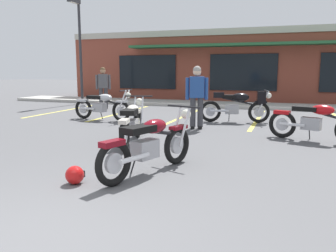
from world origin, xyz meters
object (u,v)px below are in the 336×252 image
(person_in_black_shirt, at_px, (197,94))
(helmet_on_pavement, at_px, (75,175))
(motorcycle_red_sportbike, at_px, (316,121))
(motorcycle_silver_naked, at_px, (239,105))
(motorcycle_blue_standard, at_px, (132,122))
(person_in_shorts_foreground, at_px, (103,85))
(motorcycle_foreground_classic, at_px, (150,144))
(parking_lot_lamp_post, at_px, (78,37))
(motorcycle_black_cruiser, at_px, (102,106))

(person_in_black_shirt, bearing_deg, helmet_on_pavement, -94.84)
(motorcycle_red_sportbike, xyz_separation_m, motorcycle_silver_naked, (-2.02, 2.30, 0.07))
(motorcycle_silver_naked, xyz_separation_m, motorcycle_blue_standard, (-1.71, -3.83, -0.07))
(motorcycle_silver_naked, height_order, motorcycle_blue_standard, same)
(person_in_shorts_foreground, bearing_deg, motorcycle_silver_naked, -18.36)
(motorcycle_blue_standard, bearing_deg, person_in_black_shirt, 70.33)
(motorcycle_foreground_classic, xyz_separation_m, motorcycle_red_sportbike, (2.54, 3.40, 0.00))
(motorcycle_foreground_classic, bearing_deg, motorcycle_silver_naked, 84.80)
(motorcycle_foreground_classic, bearing_deg, helmet_on_pavement, -134.12)
(motorcycle_blue_standard, height_order, helmet_on_pavement, motorcycle_blue_standard)
(person_in_shorts_foreground, height_order, helmet_on_pavement, person_in_shorts_foreground)
(motorcycle_silver_naked, xyz_separation_m, parking_lot_lamp_post, (-7.71, 3.28, 2.51))
(motorcycle_black_cruiser, distance_m, motorcycle_silver_naked, 4.21)
(motorcycle_foreground_classic, height_order, motorcycle_red_sportbike, same)
(person_in_black_shirt, distance_m, person_in_shorts_foreground, 5.92)
(motorcycle_red_sportbike, relative_size, person_in_shorts_foreground, 1.22)
(person_in_shorts_foreground, bearing_deg, motorcycle_red_sportbike, -28.48)
(motorcycle_black_cruiser, bearing_deg, person_in_shorts_foreground, 119.31)
(motorcycle_silver_naked, xyz_separation_m, helmet_on_pavement, (-1.31, -6.51, -0.40))
(motorcycle_foreground_classic, bearing_deg, person_in_shorts_foreground, 124.36)
(motorcycle_foreground_classic, relative_size, person_in_black_shirt, 1.22)
(person_in_black_shirt, distance_m, parking_lot_lamp_post, 8.61)
(motorcycle_blue_standard, bearing_deg, helmet_on_pavement, -81.61)
(helmet_on_pavement, xyz_separation_m, parking_lot_lamp_post, (-6.40, 9.79, 2.91))
(motorcycle_foreground_classic, height_order, parking_lot_lamp_post, parking_lot_lamp_post)
(motorcycle_red_sportbike, relative_size, person_in_black_shirt, 1.22)
(motorcycle_red_sportbike, height_order, parking_lot_lamp_post, parking_lot_lamp_post)
(motorcycle_blue_standard, relative_size, person_in_shorts_foreground, 1.24)
(motorcycle_red_sportbike, xyz_separation_m, person_in_black_shirt, (-2.91, 0.75, 0.49))
(motorcycle_black_cruiser, distance_m, motorcycle_blue_standard, 3.73)
(motorcycle_red_sportbike, relative_size, motorcycle_silver_naked, 0.98)
(motorcycle_silver_naked, height_order, parking_lot_lamp_post, parking_lot_lamp_post)
(motorcycle_silver_naked, bearing_deg, person_in_shorts_foreground, 161.64)
(motorcycle_silver_naked, distance_m, parking_lot_lamp_post, 8.74)
(motorcycle_red_sportbike, height_order, motorcycle_black_cruiser, same)
(motorcycle_red_sportbike, bearing_deg, person_in_shorts_foreground, 151.52)
(motorcycle_silver_naked, bearing_deg, motorcycle_black_cruiser, -166.77)
(motorcycle_red_sportbike, distance_m, motorcycle_silver_naked, 3.06)
(motorcycle_blue_standard, bearing_deg, person_in_shorts_foreground, 124.96)
(motorcycle_foreground_classic, height_order, motorcycle_blue_standard, same)
(motorcycle_black_cruiser, bearing_deg, motorcycle_silver_naked, 13.23)
(motorcycle_red_sportbike, bearing_deg, motorcycle_blue_standard, -157.66)
(motorcycle_blue_standard, bearing_deg, motorcycle_foreground_classic, -57.53)
(person_in_shorts_foreground, bearing_deg, parking_lot_lamp_post, 145.38)
(motorcycle_black_cruiser, bearing_deg, person_in_black_shirt, -10.24)
(helmet_on_pavement, bearing_deg, parking_lot_lamp_post, 123.18)
(motorcycle_foreground_classic, distance_m, motorcycle_black_cruiser, 5.93)
(person_in_black_shirt, bearing_deg, motorcycle_blue_standard, -109.67)
(motorcycle_foreground_classic, relative_size, person_in_shorts_foreground, 1.22)
(motorcycle_blue_standard, xyz_separation_m, person_in_black_shirt, (0.82, 2.28, 0.49))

